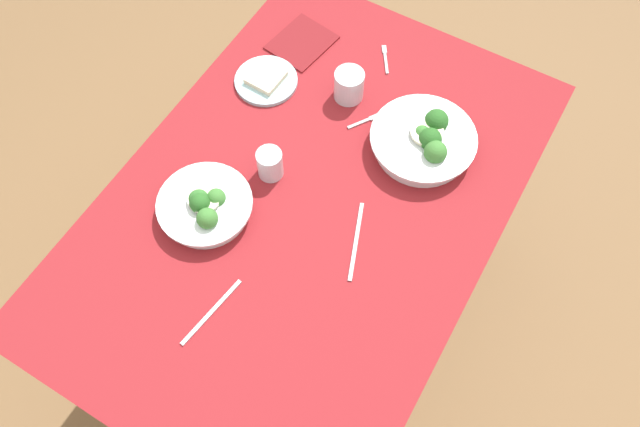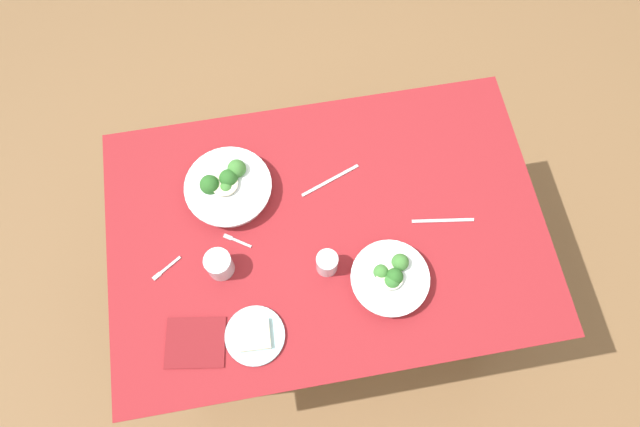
# 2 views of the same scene
# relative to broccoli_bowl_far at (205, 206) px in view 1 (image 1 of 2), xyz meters

# --- Properties ---
(ground_plane) EXTENTS (6.00, 6.00, 0.00)m
(ground_plane) POSITION_rel_broccoli_bowl_far_xyz_m (0.16, -0.20, -0.80)
(ground_plane) COLOR brown
(dining_table) EXTENTS (1.39, 0.93, 0.77)m
(dining_table) POSITION_rel_broccoli_bowl_far_xyz_m (0.16, -0.20, -0.15)
(dining_table) COLOR maroon
(dining_table) RESTS_ON ground_plane
(broccoli_bowl_far) EXTENTS (0.24, 0.24, 0.08)m
(broccoli_bowl_far) POSITION_rel_broccoli_bowl_far_xyz_m (0.00, 0.00, 0.00)
(broccoli_bowl_far) COLOR white
(broccoli_bowl_far) RESTS_ON dining_table
(broccoli_bowl_near) EXTENTS (0.28, 0.28, 0.09)m
(broccoli_bowl_near) POSITION_rel_broccoli_bowl_far_xyz_m (0.45, -0.38, 0.00)
(broccoli_bowl_near) COLOR white
(broccoli_bowl_near) RESTS_ON dining_table
(bread_side_plate) EXTENTS (0.18, 0.18, 0.03)m
(bread_side_plate) POSITION_rel_broccoli_bowl_far_xyz_m (0.43, 0.10, -0.02)
(bread_side_plate) COLOR #99C6D1
(bread_side_plate) RESTS_ON dining_table
(water_glass_center) EXTENTS (0.07, 0.07, 0.08)m
(water_glass_center) POSITION_rel_broccoli_bowl_far_xyz_m (0.18, -0.08, 0.01)
(water_glass_center) COLOR silver
(water_glass_center) RESTS_ON dining_table
(water_glass_side) EXTENTS (0.08, 0.08, 0.09)m
(water_glass_side) POSITION_rel_broccoli_bowl_far_xyz_m (0.50, -0.13, 0.01)
(water_glass_side) COLOR silver
(water_glass_side) RESTS_ON dining_table
(fork_by_far_bowl) EXTENTS (0.09, 0.06, 0.00)m
(fork_by_far_bowl) POSITION_rel_broccoli_bowl_far_xyz_m (0.45, -0.21, -0.03)
(fork_by_far_bowl) COLOR #B7B7BC
(fork_by_far_bowl) RESTS_ON dining_table
(fork_by_near_bowl) EXTENTS (0.09, 0.07, 0.00)m
(fork_by_near_bowl) POSITION_rel_broccoli_bowl_far_xyz_m (0.67, -0.15, -0.03)
(fork_by_near_bowl) COLOR #B7B7BC
(fork_by_near_bowl) RESTS_ON dining_table
(table_knife_left) EXTENTS (0.20, 0.09, 0.00)m
(table_knife_left) POSITION_rel_broccoli_bowl_far_xyz_m (0.12, -0.36, -0.03)
(table_knife_left) COLOR #B7B7BC
(table_knife_left) RESTS_ON dining_table
(table_knife_right) EXTENTS (0.20, 0.04, 0.00)m
(table_knife_right) POSITION_rel_broccoli_bowl_far_xyz_m (-0.21, -0.16, -0.03)
(table_knife_right) COLOR #B7B7BC
(table_knife_right) RESTS_ON dining_table
(napkin_folded_upper) EXTENTS (0.20, 0.17, 0.01)m
(napkin_folded_upper) POSITION_rel_broccoli_bowl_far_xyz_m (0.60, 0.09, -0.03)
(napkin_folded_upper) COLOR maroon
(napkin_folded_upper) RESTS_ON dining_table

